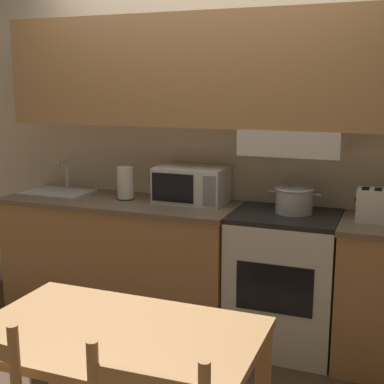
# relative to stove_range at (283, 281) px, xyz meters

# --- Properties ---
(ground_plane) EXTENTS (16.00, 16.00, 0.00)m
(ground_plane) POSITION_rel_stove_range_xyz_m (-0.58, 0.28, -0.45)
(ground_plane) COLOR #4C3828
(wall_back) EXTENTS (5.24, 0.38, 2.55)m
(wall_back) POSITION_rel_stove_range_xyz_m (-0.57, 0.21, 1.07)
(wall_back) COLOR silver
(wall_back) RESTS_ON ground_plane
(lower_counter_main) EXTENTS (1.68, 0.60, 0.89)m
(lower_counter_main) POSITION_rel_stove_range_xyz_m (-1.17, -0.01, 0.00)
(lower_counter_main) COLOR tan
(lower_counter_main) RESTS_ON ground_plane
(lower_counter_right_stub) EXTENTS (0.51, 0.60, 0.89)m
(lower_counter_right_stub) POSITION_rel_stove_range_xyz_m (0.59, -0.01, 0.00)
(lower_counter_right_stub) COLOR tan
(lower_counter_right_stub) RESTS_ON ground_plane
(stove_range) EXTENTS (0.66, 0.56, 0.89)m
(stove_range) POSITION_rel_stove_range_xyz_m (0.00, 0.00, 0.00)
(stove_range) COLOR white
(stove_range) RESTS_ON ground_plane
(cooking_pot) EXTENTS (0.32, 0.24, 0.16)m
(cooking_pot) POSITION_rel_stove_range_xyz_m (0.04, 0.05, 0.53)
(cooking_pot) COLOR #B7BABF
(cooking_pot) RESTS_ON stove_range
(microwave) EXTENTS (0.48, 0.32, 0.24)m
(microwave) POSITION_rel_stove_range_xyz_m (-0.67, 0.11, 0.57)
(microwave) COLOR white
(microwave) RESTS_ON lower_counter_main
(toaster) EXTENTS (0.32, 0.17, 0.19)m
(toaster) POSITION_rel_stove_range_xyz_m (0.57, 0.01, 0.54)
(toaster) COLOR white
(toaster) RESTS_ON lower_counter_right_stub
(sink_basin) EXTENTS (0.48, 0.34, 0.24)m
(sink_basin) POSITION_rel_stove_range_xyz_m (-1.69, -0.01, 0.46)
(sink_basin) COLOR #B7BABF
(sink_basin) RESTS_ON lower_counter_main
(paper_towel_roll) EXTENTS (0.13, 0.13, 0.23)m
(paper_towel_roll) POSITION_rel_stove_range_xyz_m (-1.15, 0.03, 0.56)
(paper_towel_roll) COLOR black
(paper_towel_roll) RESTS_ON lower_counter_main
(dining_table) EXTENTS (1.09, 0.68, 0.77)m
(dining_table) POSITION_rel_stove_range_xyz_m (-0.33, -1.59, 0.21)
(dining_table) COLOR #B27F4C
(dining_table) RESTS_ON ground_plane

